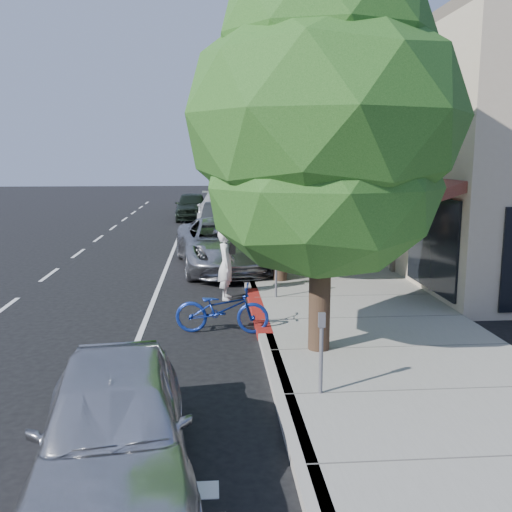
{
  "coord_description": "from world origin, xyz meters",
  "views": [
    {
      "loc": [
        -1.07,
        -12.07,
        3.71
      ],
      "look_at": [
        -0.02,
        1.27,
        1.35
      ],
      "focal_mm": 40.0,
      "sensor_mm": 36.0,
      "label": 1
    }
  ],
  "objects": [
    {
      "name": "white_pickup",
      "position": [
        -0.5,
        17.34,
        0.91
      ],
      "size": [
        2.58,
        6.3,
        1.83
      ],
      "primitive_type": "imported",
      "rotation": [
        0.0,
        0.0,
        0.0
      ],
      "color": "silver",
      "rests_on": "ground"
    },
    {
      "name": "street_tree_3",
      "position": [
        0.9,
        16.0,
        5.03
      ],
      "size": [
        4.94,
        4.94,
        8.13
      ],
      "color": "black",
      "rests_on": "ground"
    },
    {
      "name": "street_tree_2",
      "position": [
        0.9,
        10.0,
        4.6
      ],
      "size": [
        4.99,
        4.99,
        7.57
      ],
      "color": "black",
      "rests_on": "ground"
    },
    {
      "name": "street_tree_4",
      "position": [
        0.9,
        22.0,
        4.68
      ],
      "size": [
        4.86,
        4.86,
        7.65
      ],
      "color": "black",
      "rests_on": "ground"
    },
    {
      "name": "pedestrian",
      "position": [
        2.86,
        11.74,
        1.11
      ],
      "size": [
        1.18,
        1.13,
        1.91
      ],
      "primitive_type": "imported",
      "rotation": [
        0.0,
        0.0,
        3.75
      ],
      "color": "black",
      "rests_on": "sidewalk"
    },
    {
      "name": "sidewalk",
      "position": [
        2.3,
        8.0,
        0.07
      ],
      "size": [
        4.6,
        56.0,
        0.15
      ],
      "primitive_type": "cube",
      "color": "gray",
      "rests_on": "ground"
    },
    {
      "name": "cyclist",
      "position": [
        -0.7,
        2.49,
        0.92
      ],
      "size": [
        0.5,
        0.71,
        1.84
      ],
      "primitive_type": "imported",
      "rotation": [
        0.0,
        0.0,
        1.48
      ],
      "color": "white",
      "rests_on": "ground"
    },
    {
      "name": "silver_suv",
      "position": [
        -0.68,
        6.53,
        0.84
      ],
      "size": [
        3.48,
        6.32,
        1.68
      ],
      "primitive_type": "imported",
      "rotation": [
        0.0,
        0.0,
        0.12
      ],
      "color": "#A1A1A6",
      "rests_on": "ground"
    },
    {
      "name": "street_tree_5",
      "position": [
        0.9,
        28.0,
        4.83
      ],
      "size": [
        5.08,
        5.08,
        7.91
      ],
      "color": "black",
      "rests_on": "ground"
    },
    {
      "name": "near_car_a",
      "position": [
        -2.2,
        -5.95,
        0.72
      ],
      "size": [
        2.21,
        4.38,
        1.43
      ],
      "primitive_type": "imported",
      "rotation": [
        0.0,
        0.0,
        0.13
      ],
      "color": "#B7B8BD",
      "rests_on": "ground"
    },
    {
      "name": "bicycle",
      "position": [
        -0.87,
        -0.41,
        0.52
      ],
      "size": [
        2.06,
        0.96,
        1.04
      ],
      "primitive_type": "imported",
      "rotation": [
        0.0,
        0.0,
        1.43
      ],
      "color": "navy",
      "rests_on": "ground"
    },
    {
      "name": "street_tree_0",
      "position": [
        0.9,
        -2.0,
        4.27
      ],
      "size": [
        4.98,
        4.98,
        7.14
      ],
      "color": "black",
      "rests_on": "ground"
    },
    {
      "name": "dark_suv_far",
      "position": [
        -2.2,
        21.5,
        0.8
      ],
      "size": [
        2.04,
        4.76,
        1.6
      ],
      "primitive_type": "imported",
      "rotation": [
        0.0,
        0.0,
        0.03
      ],
      "color": "black",
      "rests_on": "ground"
    },
    {
      "name": "dark_sedan",
      "position": [
        -0.5,
        12.79,
        0.84
      ],
      "size": [
        2.36,
        5.26,
        1.68
      ],
      "primitive_type": "imported",
      "rotation": [
        0.0,
        0.0,
        -0.12
      ],
      "color": "#222528",
      "rests_on": "ground"
    },
    {
      "name": "curb_red_segment",
      "position": [
        0.0,
        1.0,
        0.07
      ],
      "size": [
        0.32,
        4.0,
        0.15
      ],
      "primitive_type": "cube",
      "color": "maroon",
      "rests_on": "ground"
    },
    {
      "name": "street_tree_1",
      "position": [
        0.9,
        4.0,
        4.42
      ],
      "size": [
        5.11,
        5.11,
        7.38
      ],
      "color": "black",
      "rests_on": "ground"
    },
    {
      "name": "curb",
      "position": [
        0.0,
        8.0,
        0.07
      ],
      "size": [
        0.3,
        56.0,
        0.15
      ],
      "primitive_type": "cube",
      "color": "#9E998E",
      "rests_on": "ground"
    },
    {
      "name": "ground",
      "position": [
        0.0,
        0.0,
        0.0
      ],
      "size": [
        120.0,
        120.0,
        0.0
      ],
      "primitive_type": "plane",
      "color": "black",
      "rests_on": "ground"
    },
    {
      "name": "storefront_building",
      "position": [
        9.6,
        18.0,
        3.5
      ],
      "size": [
        10.0,
        36.0,
        7.0
      ],
      "primitive_type": "cube",
      "color": "#C4B196",
      "rests_on": "ground"
    }
  ]
}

